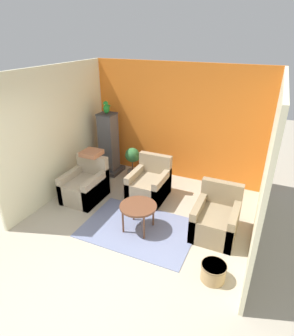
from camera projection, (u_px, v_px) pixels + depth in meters
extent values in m
plane|color=#B2A893|center=(103.00, 266.00, 4.37)|extent=(20.00, 20.00, 0.00)
cube|color=orange|center=(177.00, 123.00, 6.55)|extent=(4.20, 0.06, 2.71)
cube|color=beige|center=(58.00, 133.00, 5.92)|extent=(0.06, 3.37, 2.71)
cube|color=beige|center=(268.00, 168.00, 4.38)|extent=(0.06, 3.37, 2.71)
cube|color=slate|center=(139.00, 229.00, 5.18)|extent=(2.03, 1.40, 0.01)
cylinder|color=brown|center=(138.00, 206.00, 4.97)|extent=(0.66, 0.66, 0.04)
cylinder|color=brown|center=(123.00, 222.00, 4.99)|extent=(0.04, 0.04, 0.48)
cylinder|color=brown|center=(144.00, 228.00, 4.84)|extent=(0.04, 0.04, 0.48)
cylinder|color=brown|center=(133.00, 210.00, 5.33)|extent=(0.04, 0.04, 0.48)
cylinder|color=brown|center=(153.00, 215.00, 5.17)|extent=(0.04, 0.04, 0.48)
cube|color=tan|center=(85.00, 189.00, 6.03)|extent=(0.74, 0.88, 0.46)
cube|color=tan|center=(93.00, 164.00, 6.13)|extent=(0.74, 0.14, 0.43)
cube|color=tan|center=(73.00, 184.00, 6.11)|extent=(0.12, 0.88, 0.61)
cube|color=tan|center=(96.00, 189.00, 5.88)|extent=(0.12, 0.88, 0.61)
cube|color=#8E7A5B|center=(215.00, 224.00, 4.96)|extent=(0.74, 0.88, 0.46)
cube|color=#8E7A5B|center=(222.00, 192.00, 5.06)|extent=(0.74, 0.14, 0.43)
cube|color=#8E7A5B|center=(198.00, 216.00, 5.04)|extent=(0.12, 0.88, 0.61)
cube|color=#8E7A5B|center=(233.00, 225.00, 4.81)|extent=(0.12, 0.88, 0.61)
cube|color=#9E896B|center=(149.00, 188.00, 6.07)|extent=(0.74, 0.88, 0.46)
cube|color=#9E896B|center=(155.00, 163.00, 6.18)|extent=(0.74, 0.14, 0.43)
cube|color=#9E896B|center=(136.00, 182.00, 6.15)|extent=(0.12, 0.88, 0.61)
cube|color=#9E896B|center=(162.00, 188.00, 5.93)|extent=(0.12, 0.88, 0.61)
cube|color=#353539|center=(110.00, 170.00, 7.30)|extent=(0.57, 0.57, 0.09)
cube|color=#4C4C51|center=(109.00, 143.00, 6.97)|extent=(0.38, 0.38, 1.42)
cube|color=#353539|center=(107.00, 114.00, 6.65)|extent=(0.40, 0.40, 0.03)
ellipsoid|color=#1E842D|center=(106.00, 109.00, 6.60)|extent=(0.14, 0.17, 0.22)
sphere|color=#1E842D|center=(106.00, 104.00, 6.52)|extent=(0.12, 0.12, 0.12)
cone|color=gold|center=(104.00, 104.00, 6.48)|extent=(0.05, 0.05, 0.05)
cone|color=#1E842D|center=(108.00, 109.00, 6.67)|extent=(0.07, 0.14, 0.19)
cylinder|color=#66605B|center=(133.00, 174.00, 6.95)|extent=(0.26, 0.26, 0.22)
cylinder|color=brown|center=(133.00, 165.00, 6.84)|extent=(0.03, 0.03, 0.28)
sphere|color=#337038|center=(132.00, 155.00, 6.72)|extent=(0.35, 0.35, 0.35)
sphere|color=#337038|center=(130.00, 156.00, 6.81)|extent=(0.21, 0.21, 0.21)
sphere|color=#337038|center=(135.00, 158.00, 6.69)|extent=(0.19, 0.19, 0.19)
cylinder|color=tan|center=(213.00, 272.00, 4.08)|extent=(0.35, 0.35, 0.28)
cylinder|color=olive|center=(214.00, 266.00, 4.02)|extent=(0.37, 0.37, 0.02)
cube|color=#B2704C|center=(92.00, 153.00, 6.02)|extent=(0.40, 0.40, 0.10)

